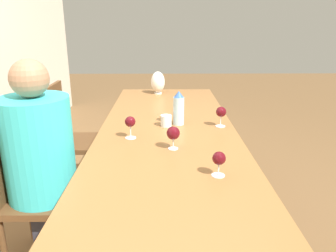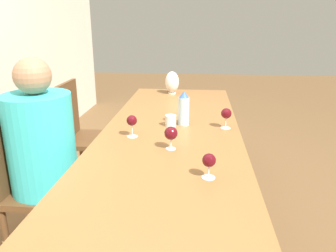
# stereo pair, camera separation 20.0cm
# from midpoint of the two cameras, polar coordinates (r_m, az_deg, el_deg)

# --- Properties ---
(ground_plane) EXTENTS (14.00, 14.00, 0.00)m
(ground_plane) POSITION_cam_midpoint_polar(r_m,az_deg,el_deg) (2.51, -2.42, -17.00)
(ground_plane) COLOR brown
(dining_table) EXTENTS (2.84, 0.93, 0.72)m
(dining_table) POSITION_cam_midpoint_polar(r_m,az_deg,el_deg) (2.20, -2.65, -2.76)
(dining_table) COLOR #936033
(dining_table) RESTS_ON ground_plane
(water_bottle) EXTENTS (0.08, 0.08, 0.24)m
(water_bottle) POSITION_cam_midpoint_polar(r_m,az_deg,el_deg) (2.32, -0.59, 3.05)
(water_bottle) COLOR #ADCCD6
(water_bottle) RESTS_ON dining_table
(water_tumbler) EXTENTS (0.08, 0.08, 0.08)m
(water_tumbler) POSITION_cam_midpoint_polar(r_m,az_deg,el_deg) (2.31, -2.82, 0.90)
(water_tumbler) COLOR silver
(water_tumbler) RESTS_ON dining_table
(vase) EXTENTS (0.14, 0.14, 0.22)m
(vase) POSITION_cam_midpoint_polar(r_m,az_deg,el_deg) (3.31, -3.51, 7.59)
(vase) COLOR silver
(vase) RESTS_ON dining_table
(wine_glass_0) EXTENTS (0.08, 0.08, 0.14)m
(wine_glass_0) POSITION_cam_midpoint_polar(r_m,az_deg,el_deg) (1.88, -2.12, -1.36)
(wine_glass_0) COLOR silver
(wine_glass_0) RESTS_ON dining_table
(wine_glass_1) EXTENTS (0.07, 0.07, 0.14)m
(wine_glass_1) POSITION_cam_midpoint_polar(r_m,az_deg,el_deg) (2.30, 6.79, 2.32)
(wine_glass_1) COLOR silver
(wine_glass_1) RESTS_ON dining_table
(wine_glass_2) EXTENTS (0.07, 0.07, 0.12)m
(wine_glass_2) POSITION_cam_midpoint_polar(r_m,az_deg,el_deg) (1.57, 5.28, -5.84)
(wine_glass_2) COLOR silver
(wine_glass_2) RESTS_ON dining_table
(wine_glass_3) EXTENTS (0.07, 0.07, 0.14)m
(wine_glass_3) POSITION_cam_midpoint_polar(r_m,az_deg,el_deg) (2.08, -9.35, 0.57)
(wine_glass_3) COLOR silver
(wine_glass_3) RESTS_ON dining_table
(chair_near) EXTENTS (0.44, 0.44, 0.93)m
(chair_near) POSITION_cam_midpoint_polar(r_m,az_deg,el_deg) (2.17, -25.25, -9.72)
(chair_near) COLOR brown
(chair_near) RESTS_ON ground_plane
(chair_far) EXTENTS (0.44, 0.44, 0.93)m
(chair_far) POSITION_cam_midpoint_polar(r_m,az_deg,el_deg) (2.95, -18.23, -1.61)
(chair_far) COLOR brown
(chair_far) RESTS_ON ground_plane
(person_near) EXTENTS (0.39, 0.39, 1.25)m
(person_near) POSITION_cam_midpoint_polar(r_m,az_deg,el_deg) (2.07, -23.59, -5.88)
(person_near) COLOR #2D2D38
(person_near) RESTS_ON ground_plane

